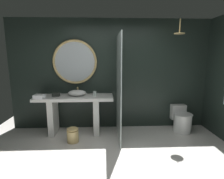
# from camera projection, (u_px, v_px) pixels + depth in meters

# --- Properties ---
(ground_plane) EXTENTS (5.76, 5.76, 0.00)m
(ground_plane) POSITION_uv_depth(u_px,v_px,m) (118.00, 174.00, 2.75)
(ground_plane) COLOR silver
(back_wall_panel) EXTENTS (4.80, 0.10, 2.60)m
(back_wall_panel) POSITION_uv_depth(u_px,v_px,m) (112.00, 75.00, 4.37)
(back_wall_panel) COLOR #1E2823
(back_wall_panel) RESTS_ON ground_plane
(vanity_counter) EXTENTS (1.73, 0.58, 0.87)m
(vanity_counter) POSITION_uv_depth(u_px,v_px,m) (75.00, 109.00, 4.11)
(vanity_counter) COLOR silver
(vanity_counter) RESTS_ON ground_plane
(vessel_sink) EXTENTS (0.41, 0.34, 0.18)m
(vessel_sink) POSITION_uv_depth(u_px,v_px,m) (77.00, 93.00, 4.08)
(vessel_sink) COLOR white
(vessel_sink) RESTS_ON vanity_counter
(tumbler_cup) EXTENTS (0.08, 0.08, 0.11)m
(tumbler_cup) POSITION_uv_depth(u_px,v_px,m) (95.00, 94.00, 4.04)
(tumbler_cup) COLOR silver
(tumbler_cup) RESTS_ON vanity_counter
(tissue_box) EXTENTS (0.16, 0.12, 0.07)m
(tissue_box) POSITION_uv_depth(u_px,v_px,m) (56.00, 95.00, 4.03)
(tissue_box) COLOR #282D28
(tissue_box) RESTS_ON vanity_counter
(round_wall_mirror) EXTENTS (1.02, 0.05, 1.02)m
(round_wall_mirror) POSITION_uv_depth(u_px,v_px,m) (75.00, 62.00, 4.18)
(round_wall_mirror) COLOR tan
(shower_glass_panel) EXTENTS (0.02, 1.15, 2.19)m
(shower_glass_panel) POSITION_uv_depth(u_px,v_px,m) (119.00, 88.00, 3.80)
(shower_glass_panel) COLOR silver
(shower_glass_panel) RESTS_ON ground_plane
(rain_shower_head) EXTENTS (0.22, 0.22, 0.31)m
(rain_shower_head) POSITION_uv_depth(u_px,v_px,m) (179.00, 32.00, 3.68)
(rain_shower_head) COLOR tan
(toilet) EXTENTS (0.42, 0.61, 0.58)m
(toilet) POSITION_uv_depth(u_px,v_px,m) (181.00, 120.00, 4.28)
(toilet) COLOR white
(toilet) RESTS_ON ground_plane
(waste_bin) EXTENTS (0.24, 0.24, 0.32)m
(waste_bin) POSITION_uv_depth(u_px,v_px,m) (73.00, 135.00, 3.73)
(waste_bin) COLOR tan
(waste_bin) RESTS_ON ground_plane
(folded_hand_towel) EXTENTS (0.22, 0.21, 0.08)m
(folded_hand_towel) POSITION_uv_depth(u_px,v_px,m) (39.00, 97.00, 3.83)
(folded_hand_towel) COLOR white
(folded_hand_towel) RESTS_ON vanity_counter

